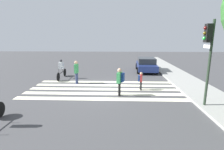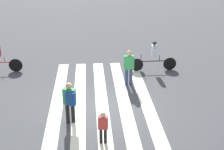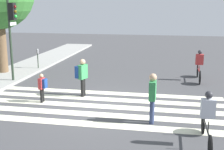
{
  "view_description": "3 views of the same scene",
  "coord_description": "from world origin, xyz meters",
  "px_view_note": "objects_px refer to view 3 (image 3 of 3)",
  "views": [
    {
      "loc": [
        11.29,
        1.0,
        3.48
      ],
      "look_at": [
        0.51,
        0.6,
        1.1
      ],
      "focal_mm": 28.0,
      "sensor_mm": 36.0,
      "label": 1
    },
    {
      "loc": [
        0.46,
        11.42,
        6.46
      ],
      "look_at": [
        -0.42,
        -0.06,
        1.43
      ],
      "focal_mm": 50.0,
      "sensor_mm": 36.0,
      "label": 2
    },
    {
      "loc": [
        -11.57,
        -2.68,
        3.98
      ],
      "look_at": [
        1.03,
        -0.28,
        1.07
      ],
      "focal_mm": 50.0,
      "sensor_mm": 36.0,
      "label": 3
    }
  ],
  "objects_px": {
    "cyclist_near_curb": "(199,65)",
    "cyclist_mid_street": "(207,117)",
    "traffic_light": "(12,25)",
    "pedestrian_adult_yellow_jacket": "(42,86)",
    "pedestrian_adult_tall_backpack": "(152,95)",
    "parking_meter": "(38,54)",
    "pedestrian_child_with_backpack": "(82,75)"
  },
  "relations": [
    {
      "from": "pedestrian_adult_tall_backpack",
      "to": "cyclist_mid_street",
      "type": "relative_size",
      "value": 0.7
    },
    {
      "from": "parking_meter",
      "to": "cyclist_mid_street",
      "type": "bearing_deg",
      "value": -134.66
    },
    {
      "from": "traffic_light",
      "to": "parking_meter",
      "type": "xyz_separation_m",
      "value": [
        3.16,
        0.14,
        -1.99
      ]
    },
    {
      "from": "traffic_light",
      "to": "pedestrian_adult_yellow_jacket",
      "type": "xyz_separation_m",
      "value": [
        -2.84,
        -2.72,
        -2.27
      ]
    },
    {
      "from": "pedestrian_adult_yellow_jacket",
      "to": "parking_meter",
      "type": "bearing_deg",
      "value": 31.62
    },
    {
      "from": "traffic_light",
      "to": "cyclist_mid_street",
      "type": "distance_m",
      "value": 10.89
    },
    {
      "from": "pedestrian_child_with_backpack",
      "to": "pedestrian_adult_tall_backpack",
      "type": "bearing_deg",
      "value": 70.92
    },
    {
      "from": "pedestrian_adult_tall_backpack",
      "to": "pedestrian_child_with_backpack",
      "type": "height_order",
      "value": "pedestrian_adult_tall_backpack"
    },
    {
      "from": "pedestrian_adult_yellow_jacket",
      "to": "pedestrian_child_with_backpack",
      "type": "distance_m",
      "value": 1.81
    },
    {
      "from": "pedestrian_adult_yellow_jacket",
      "to": "pedestrian_child_with_backpack",
      "type": "bearing_deg",
      "value": -43.47
    },
    {
      "from": "traffic_light",
      "to": "cyclist_mid_street",
      "type": "relative_size",
      "value": 1.71
    },
    {
      "from": "traffic_light",
      "to": "parking_meter",
      "type": "distance_m",
      "value": 3.74
    },
    {
      "from": "pedestrian_adult_tall_backpack",
      "to": "cyclist_near_curb",
      "type": "height_order",
      "value": "pedestrian_adult_tall_backpack"
    },
    {
      "from": "parking_meter",
      "to": "cyclist_near_curb",
      "type": "bearing_deg",
      "value": -95.36
    },
    {
      "from": "parking_meter",
      "to": "pedestrian_adult_tall_backpack",
      "type": "bearing_deg",
      "value": -135.03
    },
    {
      "from": "parking_meter",
      "to": "pedestrian_adult_tall_backpack",
      "type": "xyz_separation_m",
      "value": [
        -7.46,
        -7.46,
        -0.02
      ]
    },
    {
      "from": "parking_meter",
      "to": "cyclist_mid_street",
      "type": "height_order",
      "value": "cyclist_mid_street"
    },
    {
      "from": "pedestrian_child_with_backpack",
      "to": "cyclist_near_curb",
      "type": "xyz_separation_m",
      "value": [
        3.95,
        -5.29,
        -0.1
      ]
    },
    {
      "from": "parking_meter",
      "to": "traffic_light",
      "type": "bearing_deg",
      "value": -177.41
    },
    {
      "from": "traffic_light",
      "to": "pedestrian_adult_yellow_jacket",
      "type": "bearing_deg",
      "value": -136.24
    },
    {
      "from": "traffic_light",
      "to": "cyclist_mid_street",
      "type": "bearing_deg",
      "value": -123.05
    },
    {
      "from": "pedestrian_adult_yellow_jacket",
      "to": "cyclist_mid_street",
      "type": "distance_m",
      "value": 6.92
    },
    {
      "from": "pedestrian_adult_yellow_jacket",
      "to": "cyclist_near_curb",
      "type": "distance_m",
      "value": 8.39
    },
    {
      "from": "traffic_light",
      "to": "pedestrian_child_with_backpack",
      "type": "height_order",
      "value": "traffic_light"
    },
    {
      "from": "pedestrian_adult_tall_backpack",
      "to": "traffic_light",
      "type": "bearing_deg",
      "value": -118.93
    },
    {
      "from": "cyclist_mid_street",
      "to": "pedestrian_child_with_backpack",
      "type": "bearing_deg",
      "value": 48.96
    },
    {
      "from": "parking_meter",
      "to": "pedestrian_child_with_backpack",
      "type": "bearing_deg",
      "value": -138.92
    },
    {
      "from": "cyclist_mid_street",
      "to": "pedestrian_adult_tall_backpack",
      "type": "bearing_deg",
      "value": 46.41
    },
    {
      "from": "cyclist_mid_street",
      "to": "traffic_light",
      "type": "bearing_deg",
      "value": 56.3
    },
    {
      "from": "pedestrian_adult_tall_backpack",
      "to": "cyclist_mid_street",
      "type": "height_order",
      "value": "pedestrian_adult_tall_backpack"
    },
    {
      "from": "cyclist_near_curb",
      "to": "cyclist_mid_street",
      "type": "xyz_separation_m",
      "value": [
        -8.1,
        0.41,
        -0.0
      ]
    },
    {
      "from": "parking_meter",
      "to": "cyclist_near_curb",
      "type": "height_order",
      "value": "cyclist_near_curb"
    }
  ]
}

